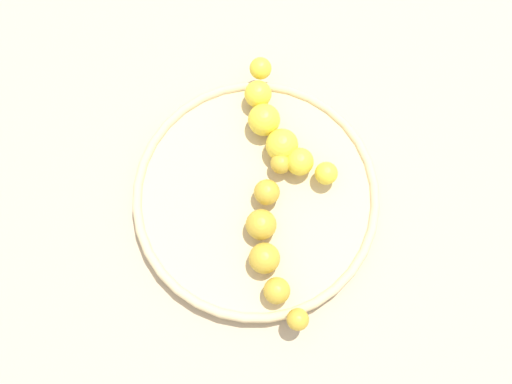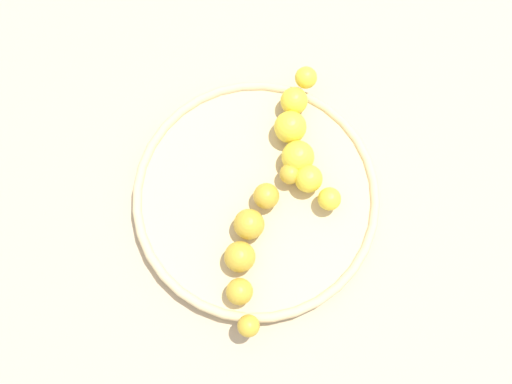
# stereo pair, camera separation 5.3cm
# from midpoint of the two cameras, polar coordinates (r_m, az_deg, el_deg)

# --- Properties ---
(ground_plane) EXTENTS (2.40, 2.40, 0.00)m
(ground_plane) POSITION_cam_midpoint_polar(r_m,az_deg,el_deg) (0.65, -2.33, -1.23)
(ground_plane) COLOR tan
(fruit_bowl) EXTENTS (0.26, 0.26, 0.02)m
(fruit_bowl) POSITION_cam_midpoint_polar(r_m,az_deg,el_deg) (0.64, -2.37, -0.98)
(fruit_bowl) COLOR #D1B784
(fruit_bowl) RESTS_ON ground_plane
(banana_spotted) EXTENTS (0.11, 0.16, 0.03)m
(banana_spotted) POSITION_cam_midpoint_polar(r_m,az_deg,el_deg) (0.60, -1.14, -5.13)
(banana_spotted) COLOR gold
(banana_spotted) RESTS_ON fruit_bowl
(banana_yellow) EXTENTS (0.14, 0.10, 0.03)m
(banana_yellow) POSITION_cam_midpoint_polar(r_m,az_deg,el_deg) (0.63, -0.35, 5.72)
(banana_yellow) COLOR yellow
(banana_yellow) RESTS_ON fruit_bowl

